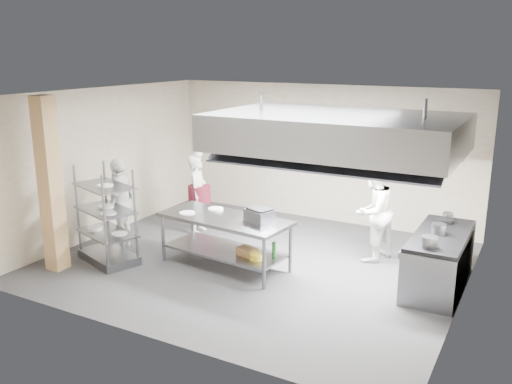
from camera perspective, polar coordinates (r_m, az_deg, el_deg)
The scene contains 23 objects.
floor at distance 9.85m, azimuth -0.08°, elevation -7.37°, with size 7.00×7.00×0.00m, color #363639.
ceiling at distance 9.16m, azimuth -0.08°, elevation 10.30°, with size 7.00×7.00×0.00m, color silver.
wall_back at distance 12.05m, azimuth 6.79°, elevation 4.06°, with size 7.00×7.00×0.00m, color tan.
wall_left at distance 11.45m, azimuth -15.66°, elevation 3.06°, with size 6.00×6.00×0.00m, color tan.
wall_right at distance 8.36m, azimuth 21.49°, elevation -1.63°, with size 6.00×6.00×0.00m, color tan.
column at distance 9.76m, azimuth -20.83°, elevation 0.68°, with size 0.30×0.30×3.00m, color #E0B073.
exhaust_hood at distance 9.05m, azimuth 8.43°, elevation 6.27°, with size 4.00×2.50×0.60m, color slate.
hood_strip_a at distance 9.45m, azimuth 3.22°, elevation 4.79°, with size 1.60×0.12×0.04m, color white.
hood_strip_b at distance 8.84m, azimuth 13.84°, elevation 3.69°, with size 1.60×0.12×0.04m, color white.
wall_shelf at distance 11.37m, azimuth 14.94°, elevation 3.03°, with size 1.50×0.28×0.04m, color slate.
island at distance 9.53m, azimuth -3.29°, elevation -5.26°, with size 2.34×0.97×0.91m, color slate, non-canonical shape.
island_worktop at distance 9.39m, azimuth -3.32°, elevation -2.82°, with size 2.34×0.97×0.06m, color slate.
island_undershelf at distance 9.58m, azimuth -3.27°, elevation -6.13°, with size 2.15×0.88×0.04m, color gray.
pass_rack at distance 9.99m, azimuth -15.51°, elevation -2.35°, with size 1.15×0.67×1.73m, color slate, non-canonical shape.
cooking_range at distance 9.21m, azimuth 18.69°, elevation -6.99°, with size 0.80×2.00×0.84m, color slate.
range_top at distance 9.06m, azimuth 18.92°, elevation -4.34°, with size 0.78×1.96×0.06m, color black.
chef_head at distance 11.24m, azimuth -6.10°, elevation -0.22°, with size 0.60×0.39×1.65m, color silver.
chef_line at distance 9.91m, azimuth 12.24°, elevation -2.04°, with size 0.88×0.69×1.81m, color white.
chef_plating at distance 10.59m, azimuth -14.04°, elevation -1.20°, with size 1.04×0.43×1.77m, color silver.
griddle at distance 9.08m, azimuth 0.37°, elevation -2.51°, with size 0.44×0.34×0.22m, color slate.
wicker_basket at distance 9.25m, azimuth -0.96°, elevation -6.29°, with size 0.32×0.22×0.14m, color olive.
stockpot at distance 9.01m, azimuth 18.69°, elevation -3.70°, with size 0.23×0.23×0.16m, color gray.
plate_stack at distance 10.08m, azimuth -15.39°, elevation -4.03°, with size 0.28×0.28×0.05m, color silver.
Camera 1 is at (4.38, -8.01, 3.70)m, focal length 38.00 mm.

